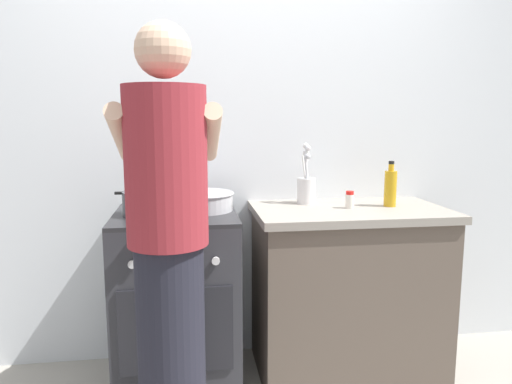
% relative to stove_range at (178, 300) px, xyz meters
% --- Properties ---
extents(back_wall, '(3.20, 0.10, 2.50)m').
position_rel_stove_range_xyz_m(back_wall, '(0.55, 0.35, 0.80)').
color(back_wall, silver).
rests_on(back_wall, ground).
extents(countertop, '(1.00, 0.60, 0.90)m').
position_rel_stove_range_xyz_m(countertop, '(0.90, 0.00, 0.00)').
color(countertop, brown).
rests_on(countertop, ground).
extents(stove_range, '(0.60, 0.62, 0.90)m').
position_rel_stove_range_xyz_m(stove_range, '(0.00, 0.00, 0.00)').
color(stove_range, '#2D2D33').
rests_on(stove_range, ground).
extents(pot, '(0.28, 0.21, 0.12)m').
position_rel_stove_range_xyz_m(pot, '(-0.14, -0.04, 0.51)').
color(pot, '#38383D').
rests_on(pot, stove_range).
extents(mixing_bowl, '(0.31, 0.31, 0.09)m').
position_rel_stove_range_xyz_m(mixing_bowl, '(0.14, 0.05, 0.50)').
color(mixing_bowl, '#B7B7BC').
rests_on(mixing_bowl, stove_range).
extents(utensil_crock, '(0.10, 0.10, 0.33)m').
position_rel_stove_range_xyz_m(utensil_crock, '(0.70, 0.16, 0.54)').
color(utensil_crock, silver).
rests_on(utensil_crock, countertop).
extents(spice_bottle, '(0.04, 0.04, 0.09)m').
position_rel_stove_range_xyz_m(spice_bottle, '(0.89, -0.00, 0.49)').
color(spice_bottle, silver).
rests_on(spice_bottle, countertop).
extents(oil_bottle, '(0.06, 0.06, 0.24)m').
position_rel_stove_range_xyz_m(oil_bottle, '(1.13, 0.02, 0.55)').
color(oil_bottle, gold).
rests_on(oil_bottle, countertop).
extents(person, '(0.41, 0.50, 1.70)m').
position_rel_stove_range_xyz_m(person, '(-0.01, -0.59, 0.41)').
color(person, black).
rests_on(person, ground).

